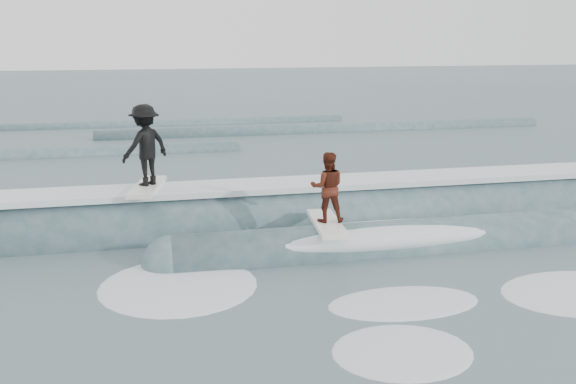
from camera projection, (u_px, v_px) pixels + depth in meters
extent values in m
plane|color=#3F545C|center=(310.00, 269.00, 12.83)|extent=(160.00, 160.00, 0.00)
cylinder|color=#335456|center=(279.00, 226.00, 15.72)|extent=(21.97, 1.92, 1.92)
cylinder|color=#335456|center=(380.00, 249.00, 14.02)|extent=(9.00, 1.24, 1.24)
sphere|color=#335456|center=(172.00, 265.00, 13.06)|extent=(1.24, 1.24, 1.24)
sphere|color=#335456|center=(562.00, 235.00, 14.98)|extent=(1.24, 1.24, 1.24)
cube|color=white|center=(279.00, 185.00, 15.47)|extent=(18.00, 1.30, 0.14)
ellipsoid|color=white|center=(381.00, 236.00, 13.94)|extent=(7.60, 1.30, 0.60)
cube|color=silver|center=(147.00, 187.00, 14.78)|extent=(0.96, 2.07, 0.10)
imported|color=black|center=(145.00, 145.00, 14.55)|extent=(1.37, 1.27, 1.85)
cube|color=white|center=(327.00, 223.00, 13.60)|extent=(0.73, 2.04, 0.10)
imported|color=#48190D|center=(327.00, 187.00, 13.41)|extent=(0.81, 0.68, 1.48)
ellipsoid|color=white|center=(178.00, 285.00, 11.99)|extent=(3.60, 2.45, 0.10)
ellipsoid|color=white|center=(402.00, 352.00, 9.48)|extent=(2.37, 1.62, 0.10)
ellipsoid|color=white|center=(538.00, 219.00, 16.31)|extent=(2.02, 1.38, 0.10)
ellipsoid|color=white|center=(404.00, 303.00, 11.20)|extent=(2.89, 1.97, 0.10)
cylinder|color=#335456|center=(329.00, 132.00, 31.09)|extent=(22.00, 0.80, 0.80)
cylinder|color=#335456|center=(136.00, 126.00, 32.92)|extent=(22.00, 0.60, 0.60)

